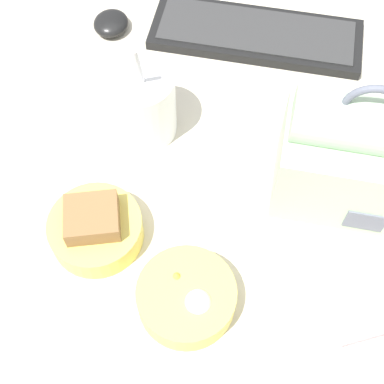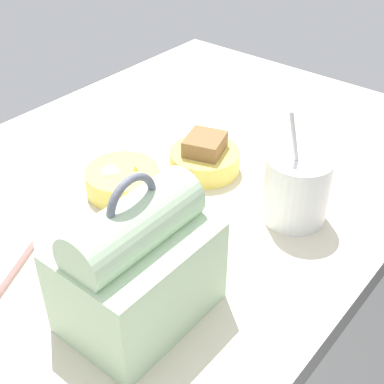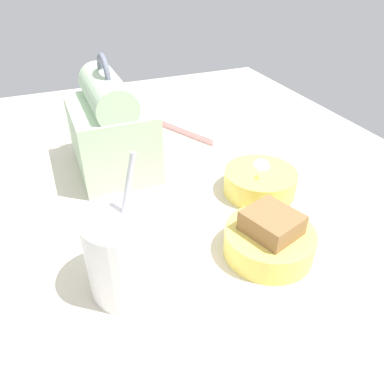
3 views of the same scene
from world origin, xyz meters
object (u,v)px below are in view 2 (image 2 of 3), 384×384
(bento_bowl_snacks, at_px, (123,180))
(soup_cup, at_px, (296,187))
(lunch_bag, at_px, (137,267))
(bento_bowl_sandwich, at_px, (205,158))

(bento_bowl_snacks, bearing_deg, soup_cup, 114.87)
(bento_bowl_snacks, bearing_deg, lunch_bag, 49.81)
(soup_cup, relative_size, bento_bowl_snacks, 1.48)
(soup_cup, distance_m, bento_bowl_snacks, 0.31)
(lunch_bag, xyz_separation_m, bento_bowl_snacks, (-0.19, -0.22, -0.06))
(lunch_bag, xyz_separation_m, soup_cup, (-0.32, 0.05, -0.03))
(bento_bowl_snacks, bearing_deg, bento_bowl_sandwich, 153.66)
(lunch_bag, bearing_deg, soup_cup, 170.70)
(lunch_bag, relative_size, soup_cup, 1.17)
(soup_cup, height_order, bento_bowl_sandwich, soup_cup)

